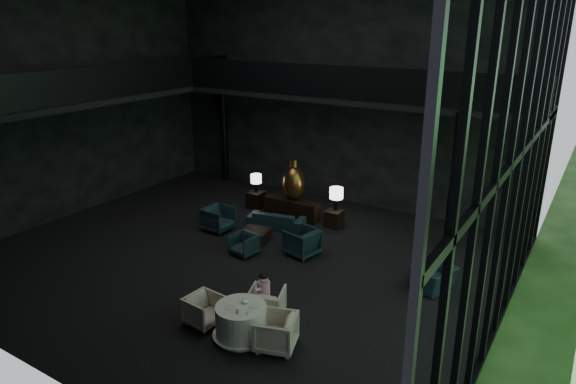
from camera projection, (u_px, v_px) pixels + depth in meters
The scene contains 34 objects.
floor at pixel (238, 257), 14.59m from camera, with size 14.00×12.00×0.02m, color black.
wall_back at pixel (338, 92), 18.12m from camera, with size 14.00×0.04×8.00m, color black.
wall_front at pixel (9, 174), 8.50m from camera, with size 14.00×0.04×8.00m, color black.
wall_left at pixel (64, 97), 16.84m from camera, with size 0.04×12.00×8.00m, color black.
curtain_wall at pixel (520, 153), 9.80m from camera, with size 0.20×12.00×8.00m, color black, non-canonical shape.
mezzanine_left at pixel (84, 100), 16.34m from camera, with size 2.00×12.00×0.25m, color black.
mezzanine_back at pixel (351, 97), 16.82m from camera, with size 12.00×2.00×0.25m, color black.
railing_left at pixel (103, 83), 15.64m from camera, with size 0.06×12.00×1.00m, color black.
railing_back at pixel (338, 82), 15.82m from camera, with size 12.00×0.06×1.00m, color black.
column_nw at pixel (224, 133), 21.04m from camera, with size 0.24×0.24×4.00m, color black.
column_ne at pixel (453, 182), 14.73m from camera, with size 0.24×0.24×4.00m, color black.
console at pixel (292, 209), 17.45m from camera, with size 2.00×0.45×0.64m, color black.
bronze_urn at pixel (294, 182), 17.25m from camera, with size 0.74×0.74×1.38m.
side_table_left at pixel (256, 200), 18.38m from camera, with size 0.53×0.53×0.59m, color black.
table_lamp_left at pixel (256, 179), 18.16m from camera, with size 0.39×0.39×0.65m.
side_table_right at pixel (334, 219), 16.67m from camera, with size 0.51×0.51×0.56m, color black.
table_lamp_right at pixel (336, 194), 16.50m from camera, with size 0.44×0.44×0.74m.
sofa at pixel (276, 218), 16.62m from camera, with size 1.63×0.48×0.64m, color #142932.
lounge_armchair_west at pixel (218, 216), 16.32m from camera, with size 0.93×0.87×0.95m, color #26353C.
lounge_armchair_east at pixel (302, 239), 14.62m from camera, with size 0.93×0.87×0.95m, color #1D3136.
lounge_armchair_south at pixel (244, 245), 14.68m from camera, with size 0.60×0.56×0.62m, color #253F44.
window_armchair at pixel (434, 276), 12.74m from camera, with size 0.86×0.56×0.75m, color #2E404A.
coffee_table at pixel (255, 235), 15.64m from camera, with size 0.80×0.80×0.36m, color black.
dining_table at pixel (241, 324), 10.83m from camera, with size 1.23×1.23×0.75m.
dining_chair_north at pixel (267, 301), 11.57m from camera, with size 0.76×0.71×0.78m, color tan.
dining_chair_east at pixel (276, 330), 10.45m from camera, with size 0.84×0.78×0.86m, color #C3AF9C.
dining_chair_west at pixel (204, 309), 11.32m from camera, with size 0.69×0.64×0.71m, color beige.
child at pixel (264, 286), 11.50m from camera, with size 0.29×0.29×0.62m.
plate_a at pixel (230, 307), 10.65m from camera, with size 0.22×0.22×0.01m, color white.
plate_b at pixel (254, 306), 10.69m from camera, with size 0.22×0.22×0.02m, color white.
saucer at pixel (250, 312), 10.46m from camera, with size 0.16×0.16×0.01m, color white.
coffee_cup at pixel (248, 313), 10.39m from camera, with size 0.07×0.07×0.05m, color white.
cereal_bowl at pixel (245, 301), 10.81m from camera, with size 0.15×0.15×0.08m, color white.
cream_pot at pixel (237, 311), 10.44m from camera, with size 0.07×0.07×0.08m, color #99999E.
Camera 1 is at (8.26, -10.43, 6.42)m, focal length 32.00 mm.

